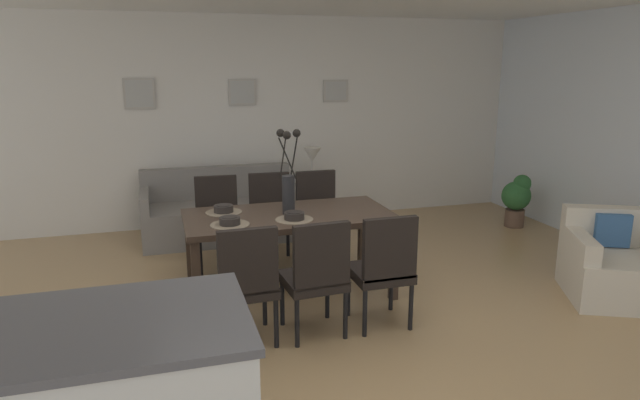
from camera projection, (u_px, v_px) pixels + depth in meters
The scene contains 24 objects.
ground_plane at pixel (323, 328), 4.39m from camera, with size 9.00×9.00×0.00m, color tan.
back_wall_panel at pixel (249, 121), 7.11m from camera, with size 9.00×0.10×2.60m, color silver.
dining_table at pixel (289, 222), 4.91m from camera, with size 1.80×0.90×0.74m.
dining_chair_near_left at pixel (246, 279), 4.02m from camera, with size 0.45×0.45×0.92m.
dining_chair_near_right at pixel (218, 218), 5.60m from camera, with size 0.46×0.46×0.92m.
dining_chair_far_left at pixel (316, 273), 4.14m from camera, with size 0.47×0.47×0.92m.
dining_chair_far_right at pixel (271, 214), 5.76m from camera, with size 0.46×0.46×0.92m.
dining_chair_mid_left at pixel (384, 265), 4.29m from camera, with size 0.44×0.44×0.92m.
dining_chair_mid_right at pixel (319, 211), 5.86m from camera, with size 0.44×0.44×0.92m.
centerpiece_vase at pixel (288, 182), 4.82m from camera, with size 0.21×0.23×0.73m.
placemat_near_left at pixel (230, 225), 4.55m from camera, with size 0.32×0.32×0.01m, color #7F705B.
bowl_near_left at pixel (230, 220), 4.54m from camera, with size 0.17×0.17×0.07m.
placemat_near_right at pixel (224, 212), 4.93m from camera, with size 0.32×0.32×0.01m, color #7F705B.
bowl_near_right at pixel (224, 208), 4.92m from camera, with size 0.17×0.17×0.07m.
placemat_far_left at pixel (294, 219), 4.70m from camera, with size 0.32×0.32×0.01m, color #7F705B.
bowl_far_left at pixel (294, 215), 4.69m from camera, with size 0.17×0.17×0.07m.
sofa at pixel (221, 214), 6.64m from camera, with size 1.79×0.84×0.80m.
side_table at pixel (312, 209), 6.96m from camera, with size 0.36×0.36×0.52m, color black.
table_lamp at pixel (312, 158), 6.81m from camera, with size 0.22×0.22×0.51m.
armchair at pixel (616, 266), 4.93m from camera, with size 1.06×1.06×0.75m.
framed_picture_left at pixel (139, 94), 6.59m from camera, with size 0.36×0.03×0.36m.
framed_picture_center at pixel (242, 92), 6.93m from camera, with size 0.34×0.03×0.32m.
framed_picture_right at pixel (336, 91), 7.27m from camera, with size 0.33×0.03×0.28m.
potted_plant at pixel (517, 198), 7.04m from camera, with size 0.36×0.36×0.67m.
Camera 1 is at (-1.16, -3.85, 2.02)m, focal length 31.43 mm.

